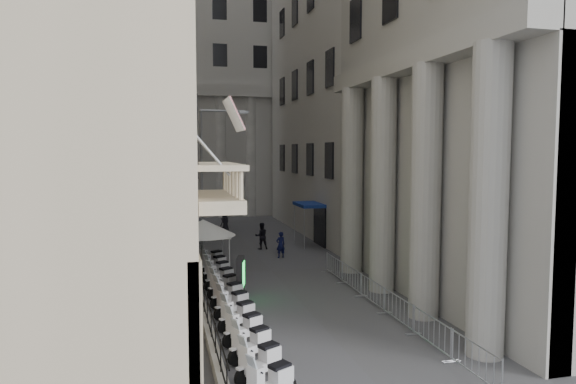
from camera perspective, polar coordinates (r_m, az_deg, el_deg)
name	(u,v)px	position (r m, az deg, el deg)	size (l,w,h in m)	color
far_building	(215,73)	(57.10, -8.12, 12.96)	(22.00, 10.00, 30.00)	beige
iron_fence	(194,281)	(27.05, -10.40, -9.68)	(0.30, 28.00, 1.40)	black
blue_awning	(309,246)	(36.22, 2.33, -5.97)	(1.60, 3.00, 3.00)	navy
scooter_1	(261,380)	(15.84, -3.07, -20.16)	(0.56, 1.40, 1.50)	silver
scooter_2	(252,360)	(17.14, -4.03, -18.17)	(0.56, 1.40, 1.50)	silver
scooter_3	(245,344)	(18.47, -4.83, -16.47)	(0.56, 1.40, 1.50)	silver
scooter_4	(239,330)	(19.81, -5.52, -14.99)	(0.56, 1.40, 1.50)	silver
scooter_5	(233,317)	(21.17, -6.11, -13.70)	(0.56, 1.40, 1.50)	silver
scooter_6	(229,307)	(22.53, -6.62, -12.56)	(0.56, 1.40, 1.50)	silver
scooter_7	(224,297)	(23.91, -7.07, -11.55)	(0.56, 1.40, 1.50)	silver
scooter_8	(221,289)	(25.29, -7.47, -10.65)	(0.56, 1.40, 1.50)	silver
scooter_9	(218,282)	(26.68, -7.83, -9.85)	(0.56, 1.40, 1.50)	silver
scooter_10	(215,275)	(28.08, -8.15, -9.12)	(0.56, 1.40, 1.50)	silver
scooter_11	(212,269)	(29.48, -8.44, -8.47)	(0.56, 1.40, 1.50)	silver
barrier_0	(475,379)	(16.79, 20.04, -18.96)	(0.60, 2.40, 1.10)	#ABADB3
barrier_1	(431,347)	(18.75, 15.60, -16.29)	(0.60, 2.40, 1.10)	#ABADB3
barrier_2	(398,323)	(20.83, 12.11, -14.08)	(0.60, 2.40, 1.10)	#ABADB3
barrier_3	(372,305)	(22.99, 9.31, -12.24)	(0.60, 2.40, 1.10)	#ABADB3
barrier_4	(351,289)	(25.21, 7.03, -10.70)	(0.60, 2.40, 1.10)	#ABADB3
barrier_5	(334,277)	(27.49, 5.14, -9.40)	(0.60, 2.40, 1.10)	#ABADB3
security_tent	(204,228)	(28.59, -9.32, -3.98)	(3.54, 3.54, 2.88)	silver
street_lamp	(208,170)	(31.46, -8.88, 2.45)	(2.97, 0.27, 9.12)	#92949A
info_kiosk	(241,278)	(23.20, -5.30, -9.53)	(0.50, 0.96, 1.94)	black
pedestrian_a	(281,245)	(32.04, -0.83, -5.88)	(0.59, 0.39, 1.63)	#0E1138
pedestrian_b	(261,236)	(34.82, -2.98, -4.90)	(0.87, 0.68, 1.80)	black
pedestrian_c	(225,222)	(42.05, -7.01, -3.30)	(0.87, 0.57, 1.79)	black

